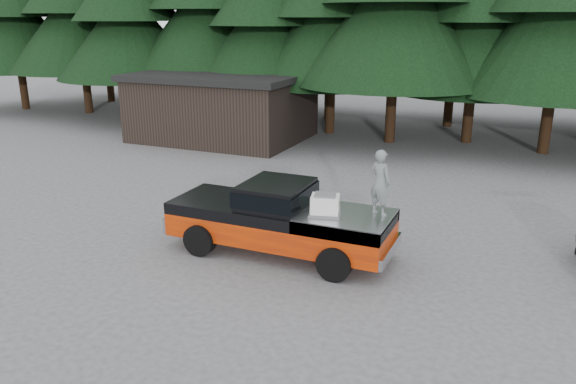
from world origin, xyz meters
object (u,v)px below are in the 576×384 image
at_px(air_compressor, 325,206).
at_px(pickup_truck, 280,229).
at_px(utility_building, 223,106).
at_px(man_on_bed, 380,182).

bearing_deg(air_compressor, pickup_truck, 155.85).
xyz_separation_m(air_compressor, utility_building, (-9.96, 12.35, 0.10)).
xyz_separation_m(man_on_bed, utility_building, (-11.16, 11.79, -0.48)).
bearing_deg(man_on_bed, pickup_truck, 32.29).
height_order(pickup_truck, air_compressor, air_compressor).
relative_size(pickup_truck, man_on_bed, 3.69).
relative_size(air_compressor, man_on_bed, 0.42).
distance_m(pickup_truck, man_on_bed, 2.94).
bearing_deg(utility_building, man_on_bed, -46.56).
bearing_deg(air_compressor, man_on_bed, 10.46).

